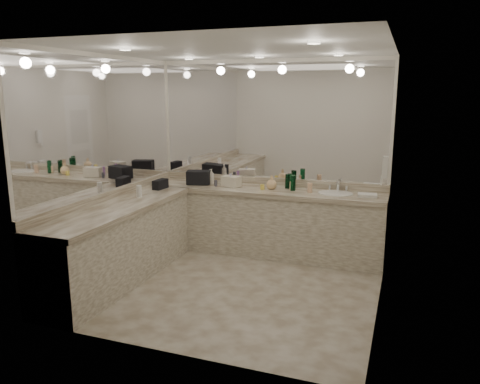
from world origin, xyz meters
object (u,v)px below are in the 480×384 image
at_px(sink, 335,194).
at_px(black_toiletry_bag, 199,178).
at_px(hand_towel, 367,195).
at_px(soap_bottle_c, 272,182).
at_px(soap_bottle_a, 211,176).
at_px(soap_bottle_b, 231,180).
at_px(cream_cosmetic_case, 231,182).
at_px(wall_phone, 385,167).

distance_m(sink, black_toiletry_bag, 1.90).
bearing_deg(sink, hand_towel, -7.97).
bearing_deg(soap_bottle_c, soap_bottle_a, 177.10).
bearing_deg(soap_bottle_b, black_toiletry_bag, 178.67).
bearing_deg(hand_towel, soap_bottle_a, 177.17).
relative_size(hand_towel, soap_bottle_c, 1.29).
height_order(black_toiletry_bag, soap_bottle_a, soap_bottle_a).
height_order(soap_bottle_a, soap_bottle_b, soap_bottle_a).
height_order(cream_cosmetic_case, soap_bottle_b, soap_bottle_b).
bearing_deg(wall_phone, cream_cosmetic_case, 167.09).
distance_m(black_toiletry_bag, soap_bottle_a, 0.18).
relative_size(soap_bottle_a, soap_bottle_b, 1.16).
relative_size(black_toiletry_bag, soap_bottle_a, 1.49).
relative_size(black_toiletry_bag, soap_bottle_b, 1.72).
bearing_deg(black_toiletry_bag, wall_phone, -10.60).
relative_size(sink, wall_phone, 1.83).
xyz_separation_m(black_toiletry_bag, soap_bottle_c, (1.05, 0.04, -0.00)).
distance_m(wall_phone, soap_bottle_c, 1.58).
relative_size(hand_towel, soap_bottle_a, 1.08).
xyz_separation_m(wall_phone, hand_towel, (-0.21, 0.44, -0.43)).
bearing_deg(soap_bottle_a, soap_bottle_b, -15.74).
distance_m(wall_phone, cream_cosmetic_case, 2.10).
relative_size(black_toiletry_bag, hand_towel, 1.38).
relative_size(cream_cosmetic_case, hand_towel, 1.05).
relative_size(cream_cosmetic_case, soap_bottle_c, 1.35).
relative_size(sink, soap_bottle_b, 2.37).
distance_m(black_toiletry_bag, hand_towel, 2.30).
bearing_deg(soap_bottle_c, wall_phone, -19.15).
distance_m(soap_bottle_b, soap_bottle_c, 0.57).
bearing_deg(hand_towel, soap_bottle_b, 179.58).
xyz_separation_m(cream_cosmetic_case, soap_bottle_b, (-0.00, -0.00, 0.02)).
distance_m(sink, cream_cosmetic_case, 1.41).
distance_m(wall_phone, black_toiletry_bag, 2.57).
relative_size(sink, black_toiletry_bag, 1.37).
bearing_deg(black_toiletry_bag, soap_bottle_c, 1.95).
bearing_deg(wall_phone, hand_towel, 114.97).
xyz_separation_m(black_toiletry_bag, soap_bottle_a, (0.16, 0.08, 0.02)).
distance_m(cream_cosmetic_case, soap_bottle_a, 0.34).
height_order(hand_towel, soap_bottle_b, soap_bottle_b).
bearing_deg(soap_bottle_a, cream_cosmetic_case, -14.94).
bearing_deg(soap_bottle_c, black_toiletry_bag, -178.05).
xyz_separation_m(soap_bottle_a, soap_bottle_b, (0.33, -0.09, -0.01)).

